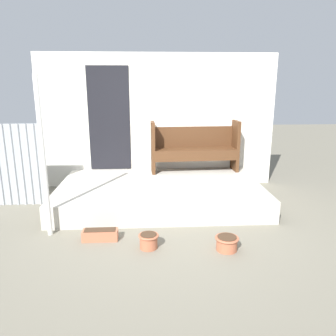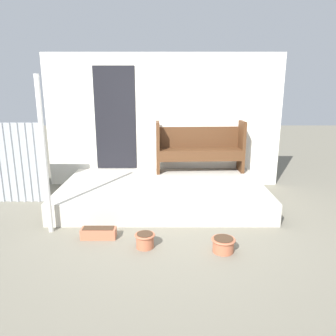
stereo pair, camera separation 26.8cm
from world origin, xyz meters
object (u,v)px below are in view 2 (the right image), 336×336
bench (199,146)px  flower_pot_left (144,240)px  flower_pot_middle (223,244)px  support_post (43,157)px  planter_box_rect (98,233)px

bench → flower_pot_left: 2.72m
bench → flower_pot_middle: 2.67m
flower_pot_left → support_post: bearing=161.1°
support_post → flower_pot_left: 1.73m
flower_pot_left → flower_pot_middle: bearing=-6.4°
support_post → planter_box_rect: 1.25m
bench → flower_pot_left: bench is taller
planter_box_rect → flower_pot_middle: bearing=-12.7°
planter_box_rect → bench: bearing=54.8°
flower_pot_left → planter_box_rect: size_ratio=0.56×
planter_box_rect → support_post: bearing=163.7°
bench → planter_box_rect: 2.80m
bench → flower_pot_middle: size_ratio=5.68×
support_post → bench: support_post is taller
support_post → flower_pot_left: (1.36, -0.47, -0.97)m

